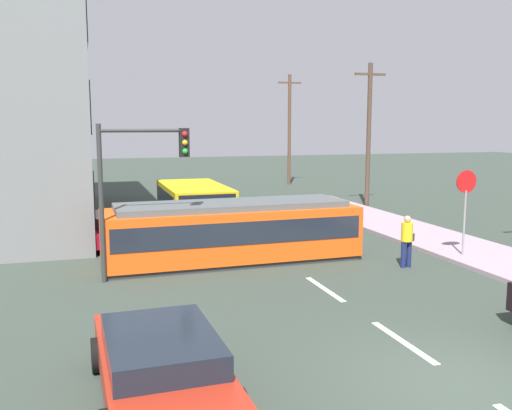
{
  "coord_description": "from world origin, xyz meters",
  "views": [
    {
      "loc": [
        -6.28,
        -7.84,
        4.53
      ],
      "look_at": [
        -0.83,
        9.78,
        1.88
      ],
      "focal_mm": 39.39,
      "sensor_mm": 36.0,
      "label": 1
    }
  ],
  "objects_px": {
    "parked_sedan_mid": "(103,228)",
    "utility_pole_mid": "(369,133)",
    "parked_sedan_near": "(160,363)",
    "utility_pole_far": "(289,128)",
    "pedestrian_crossing": "(407,238)",
    "stop_sign": "(466,195)",
    "streetcar_tram": "(232,231)",
    "traffic_light_mast": "(139,171)",
    "city_bus": "(194,204)"
  },
  "relations": [
    {
      "from": "city_bus",
      "to": "traffic_light_mast",
      "type": "relative_size",
      "value": 1.23
    },
    {
      "from": "parked_sedan_mid",
      "to": "utility_pole_far",
      "type": "bearing_deg",
      "value": 51.73
    },
    {
      "from": "pedestrian_crossing",
      "to": "traffic_light_mast",
      "type": "relative_size",
      "value": 0.37
    },
    {
      "from": "streetcar_tram",
      "to": "parked_sedan_mid",
      "type": "bearing_deg",
      "value": 135.38
    },
    {
      "from": "pedestrian_crossing",
      "to": "stop_sign",
      "type": "bearing_deg",
      "value": 9.88
    },
    {
      "from": "pedestrian_crossing",
      "to": "city_bus",
      "type": "bearing_deg",
      "value": 121.55
    },
    {
      "from": "parked_sedan_near",
      "to": "traffic_light_mast",
      "type": "height_order",
      "value": "traffic_light_mast"
    },
    {
      "from": "city_bus",
      "to": "stop_sign",
      "type": "bearing_deg",
      "value": -46.4
    },
    {
      "from": "parked_sedan_near",
      "to": "utility_pole_far",
      "type": "height_order",
      "value": "utility_pole_far"
    },
    {
      "from": "city_bus",
      "to": "stop_sign",
      "type": "relative_size",
      "value": 1.94
    },
    {
      "from": "parked_sedan_mid",
      "to": "utility_pole_mid",
      "type": "height_order",
      "value": "utility_pole_mid"
    },
    {
      "from": "city_bus",
      "to": "parked_sedan_near",
      "type": "height_order",
      "value": "city_bus"
    },
    {
      "from": "streetcar_tram",
      "to": "city_bus",
      "type": "bearing_deg",
      "value": 90.91
    },
    {
      "from": "streetcar_tram",
      "to": "parked_sedan_near",
      "type": "bearing_deg",
      "value": -111.88
    },
    {
      "from": "pedestrian_crossing",
      "to": "parked_sedan_near",
      "type": "height_order",
      "value": "pedestrian_crossing"
    },
    {
      "from": "utility_pole_far",
      "to": "pedestrian_crossing",
      "type": "bearing_deg",
      "value": -101.95
    },
    {
      "from": "parked_sedan_mid",
      "to": "utility_pole_mid",
      "type": "bearing_deg",
      "value": 22.25
    },
    {
      "from": "parked_sedan_mid",
      "to": "utility_pole_far",
      "type": "xyz_separation_m",
      "value": [
        14.32,
        18.15,
        3.66
      ]
    },
    {
      "from": "city_bus",
      "to": "parked_sedan_mid",
      "type": "bearing_deg",
      "value": -152.14
    },
    {
      "from": "pedestrian_crossing",
      "to": "utility_pole_far",
      "type": "height_order",
      "value": "utility_pole_far"
    },
    {
      "from": "city_bus",
      "to": "utility_pole_mid",
      "type": "bearing_deg",
      "value": 20.01
    },
    {
      "from": "parked_sedan_mid",
      "to": "stop_sign",
      "type": "xyz_separation_m",
      "value": [
        11.58,
        -5.98,
        1.57
      ]
    },
    {
      "from": "streetcar_tram",
      "to": "parked_sedan_near",
      "type": "height_order",
      "value": "streetcar_tram"
    },
    {
      "from": "pedestrian_crossing",
      "to": "stop_sign",
      "type": "relative_size",
      "value": 0.58
    },
    {
      "from": "stop_sign",
      "to": "traffic_light_mast",
      "type": "height_order",
      "value": "traffic_light_mast"
    },
    {
      "from": "city_bus",
      "to": "utility_pole_mid",
      "type": "relative_size",
      "value": 0.72
    },
    {
      "from": "city_bus",
      "to": "utility_pole_far",
      "type": "xyz_separation_m",
      "value": [
        10.4,
        16.08,
        3.17
      ]
    },
    {
      "from": "streetcar_tram",
      "to": "traffic_light_mast",
      "type": "distance_m",
      "value": 4.04
    },
    {
      "from": "city_bus",
      "to": "utility_pole_far",
      "type": "relative_size",
      "value": 0.68
    },
    {
      "from": "parked_sedan_mid",
      "to": "utility_pole_mid",
      "type": "xyz_separation_m",
      "value": [
        14.31,
        5.86,
        3.45
      ]
    },
    {
      "from": "parked_sedan_near",
      "to": "traffic_light_mast",
      "type": "relative_size",
      "value": 1.02
    },
    {
      "from": "pedestrian_crossing",
      "to": "traffic_light_mast",
      "type": "bearing_deg",
      "value": 172.54
    },
    {
      "from": "utility_pole_far",
      "to": "streetcar_tram",
      "type": "bearing_deg",
      "value": -114.99
    },
    {
      "from": "city_bus",
      "to": "utility_pole_far",
      "type": "distance_m",
      "value": 19.41
    },
    {
      "from": "city_bus",
      "to": "pedestrian_crossing",
      "type": "xyz_separation_m",
      "value": [
        5.21,
        -8.48,
        -0.16
      ]
    },
    {
      "from": "utility_pole_mid",
      "to": "parked_sedan_near",
      "type": "bearing_deg",
      "value": -126.56
    },
    {
      "from": "parked_sedan_near",
      "to": "utility_pole_mid",
      "type": "bearing_deg",
      "value": 53.44
    },
    {
      "from": "traffic_light_mast",
      "to": "city_bus",
      "type": "bearing_deg",
      "value": 67.75
    },
    {
      "from": "utility_pole_mid",
      "to": "traffic_light_mast",
      "type": "bearing_deg",
      "value": -140.2
    },
    {
      "from": "traffic_light_mast",
      "to": "utility_pole_far",
      "type": "height_order",
      "value": "utility_pole_far"
    },
    {
      "from": "streetcar_tram",
      "to": "stop_sign",
      "type": "bearing_deg",
      "value": -14.91
    },
    {
      "from": "pedestrian_crossing",
      "to": "utility_pole_far",
      "type": "bearing_deg",
      "value": 78.05
    },
    {
      "from": "utility_pole_far",
      "to": "parked_sedan_near",
      "type": "bearing_deg",
      "value": -114.11
    },
    {
      "from": "utility_pole_mid",
      "to": "utility_pole_far",
      "type": "relative_size",
      "value": 0.95
    },
    {
      "from": "streetcar_tram",
      "to": "stop_sign",
      "type": "distance_m",
      "value": 7.92
    },
    {
      "from": "city_bus",
      "to": "utility_pole_mid",
      "type": "height_order",
      "value": "utility_pole_mid"
    },
    {
      "from": "stop_sign",
      "to": "utility_pole_far",
      "type": "bearing_deg",
      "value": 83.54
    },
    {
      "from": "city_bus",
      "to": "pedestrian_crossing",
      "type": "distance_m",
      "value": 9.95
    },
    {
      "from": "parked_sedan_near",
      "to": "parked_sedan_mid",
      "type": "height_order",
      "value": "same"
    },
    {
      "from": "stop_sign",
      "to": "pedestrian_crossing",
      "type": "bearing_deg",
      "value": -170.12
    }
  ]
}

